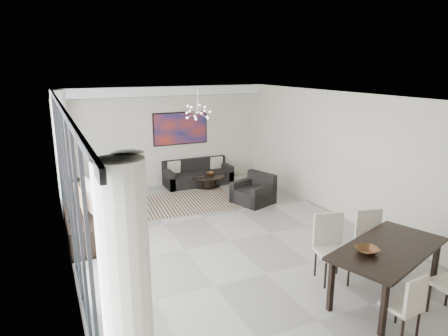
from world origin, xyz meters
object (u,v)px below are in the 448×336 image
tv_console (80,229)px  sofa_main (198,176)px  television (85,198)px  coffee_table (208,180)px  dining_table (388,252)px

tv_console → sofa_main: bearing=38.1°
tv_console → television: size_ratio=1.50×
coffee_table → television: (-3.62, -2.39, 0.71)m
sofa_main → tv_console: bearing=-141.9°
coffee_table → television: bearing=-146.6°
coffee_table → dining_table: 6.50m
tv_console → dining_table: dining_table is taller
sofa_main → tv_console: size_ratio=1.12×
sofa_main → coffee_table: bearing=-68.7°
television → tv_console: bearing=96.3°
sofa_main → dining_table: (0.42, -6.88, 0.51)m
coffee_table → dining_table: dining_table is taller
sofa_main → television: (-3.46, -2.80, 0.65)m
coffee_table → tv_console: 4.50m
television → dining_table: (3.88, -4.08, -0.15)m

